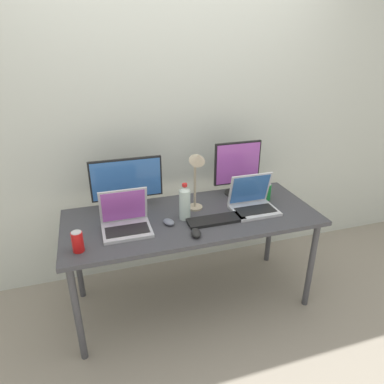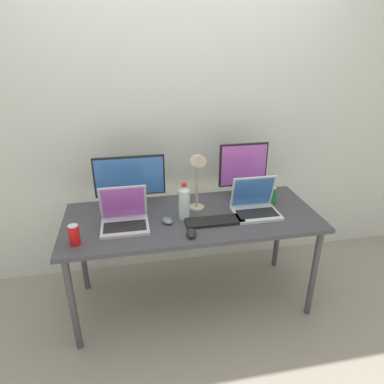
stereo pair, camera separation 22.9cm
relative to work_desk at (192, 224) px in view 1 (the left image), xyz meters
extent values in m
plane|color=gray|center=(0.00, 0.00, -0.68)|extent=(16.00, 16.00, 0.00)
cube|color=silver|center=(0.00, 0.59, 0.62)|extent=(7.00, 0.08, 2.60)
cylinder|color=#424247|center=(-0.81, -0.30, -0.32)|extent=(0.04, 0.04, 0.71)
cylinder|color=#424247|center=(0.81, -0.30, -0.32)|extent=(0.04, 0.04, 0.71)
cylinder|color=#424247|center=(-0.81, 0.30, -0.32)|extent=(0.04, 0.04, 0.71)
cylinder|color=#424247|center=(0.81, 0.30, -0.32)|extent=(0.04, 0.04, 0.71)
cube|color=#3D3D42|center=(0.00, 0.00, 0.05)|extent=(1.74, 0.72, 0.03)
cylinder|color=black|center=(-0.40, 0.23, 0.07)|extent=(0.20, 0.20, 0.01)
cylinder|color=black|center=(-0.40, 0.23, 0.11)|extent=(0.03, 0.03, 0.08)
cube|color=black|center=(-0.40, 0.23, 0.30)|extent=(0.50, 0.02, 0.29)
cube|color=#3366B2|center=(-0.40, 0.22, 0.30)|extent=(0.47, 0.01, 0.27)
cylinder|color=black|center=(0.44, 0.25, 0.07)|extent=(0.17, 0.17, 0.01)
cylinder|color=black|center=(0.44, 0.25, 0.11)|extent=(0.03, 0.03, 0.08)
cube|color=black|center=(0.44, 0.25, 0.32)|extent=(0.37, 0.02, 0.33)
cube|color=#A54CB2|center=(0.44, 0.24, 0.32)|extent=(0.35, 0.01, 0.31)
cube|color=#B7B7BC|center=(-0.46, -0.08, 0.07)|extent=(0.31, 0.25, 0.02)
cube|color=black|center=(-0.46, -0.10, 0.08)|extent=(0.27, 0.14, 0.00)
cube|color=#B7B7BC|center=(-0.46, 0.01, 0.20)|extent=(0.31, 0.07, 0.24)
cube|color=#A54CB2|center=(-0.46, 0.01, 0.20)|extent=(0.28, 0.05, 0.22)
cube|color=silver|center=(0.44, -0.07, 0.07)|extent=(0.31, 0.24, 0.02)
cube|color=black|center=(0.44, -0.09, 0.08)|extent=(0.27, 0.13, 0.00)
cube|color=silver|center=(0.44, 0.02, 0.20)|extent=(0.31, 0.07, 0.24)
cube|color=#3366B2|center=(0.44, 0.02, 0.20)|extent=(0.28, 0.06, 0.21)
cube|color=black|center=(0.13, -0.12, 0.07)|extent=(0.39, 0.13, 0.02)
ellipsoid|color=slate|center=(-0.18, -0.07, 0.08)|extent=(0.09, 0.11, 0.03)
ellipsoid|color=black|center=(-0.06, -0.26, 0.08)|extent=(0.08, 0.11, 0.04)
cylinder|color=silver|center=(-0.06, -0.02, 0.17)|extent=(0.08, 0.08, 0.21)
cone|color=silver|center=(-0.06, -0.02, 0.29)|extent=(0.07, 0.07, 0.03)
cylinder|color=red|center=(-0.06, -0.02, 0.31)|extent=(0.03, 0.03, 0.02)
cylinder|color=red|center=(-0.75, -0.22, 0.12)|extent=(0.07, 0.07, 0.12)
cylinder|color=silver|center=(-0.75, -0.22, 0.19)|extent=(0.06, 0.06, 0.00)
cylinder|color=#197F33|center=(0.62, 0.09, 0.12)|extent=(0.07, 0.07, 0.12)
cylinder|color=silver|center=(0.62, 0.09, 0.19)|extent=(0.06, 0.06, 0.00)
cylinder|color=tan|center=(0.05, 0.11, 0.07)|extent=(0.11, 0.11, 0.01)
cylinder|color=tan|center=(0.05, 0.11, 0.25)|extent=(0.02, 0.02, 0.36)
cone|color=tan|center=(0.05, 0.05, 0.46)|extent=(0.11, 0.12, 0.11)
camera|label=1|loc=(-0.62, -2.00, 1.18)|focal=32.00mm
camera|label=2|loc=(-0.40, -2.05, 1.18)|focal=32.00mm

